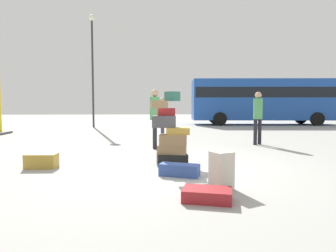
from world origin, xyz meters
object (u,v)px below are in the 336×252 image
Objects in this scene: suitcase_maroon_left_side at (207,195)px; person_tourist_with_camera at (162,115)px; person_bearded_onlooker at (258,113)px; suitcase_cream_foreground_near at (221,170)px; person_passerby_in_red at (155,113)px; parked_bus at (263,99)px; suitcase_tower at (171,136)px; suitcase_navy_behind_tower at (179,170)px; lamp_post at (92,56)px; suitcase_tan_foreground_far at (42,161)px.

suitcase_maroon_left_side is 7.23m from person_tourist_with_camera.
suitcase_cream_foreground_near is at bearing 34.13° from person_bearded_onlooker.
person_passerby_in_red is 0.18× the size of parked_bus.
suitcase_cream_foreground_near is at bearing -71.02° from suitcase_tower.
suitcase_tower is 0.99× the size of person_tourist_with_camera.
person_tourist_with_camera reaches higher than suitcase_navy_behind_tower.
suitcase_navy_behind_tower is 5.33m from person_bearded_onlooker.
suitcase_maroon_left_side is 0.37× the size of person_passerby_in_red.
person_passerby_in_red is at bearing 113.01° from suitcase_maroon_left_side.
suitcase_tower is 15.78m from parked_bus.
suitcase_cream_foreground_near is at bearing 12.91° from person_tourist_with_camera.
suitcase_navy_behind_tower is 14.15m from lamp_post.
parked_bus is at bearing 8.99° from lamp_post.
person_bearded_onlooker is at bearing 72.12° from person_tourist_with_camera.
suitcase_maroon_left_side is at bearing -109.55° from parked_bus.
person_bearded_onlooker is at bearing 99.46° from person_passerby_in_red.
parked_bus reaches higher than suitcase_navy_behind_tower.
suitcase_cream_foreground_near is 6.65m from person_tourist_with_camera.
lamp_post is at bearing -80.18° from person_bearded_onlooker.
suitcase_maroon_left_side is 0.71m from suitcase_cream_foreground_near.
person_passerby_in_red reaches higher than suitcase_tan_foreground_far.
suitcase_maroon_left_side is at bearing -144.58° from suitcase_cream_foreground_near.
parked_bus reaches higher than suitcase_cream_foreground_near.
person_bearded_onlooker reaches higher than suitcase_navy_behind_tower.
suitcase_navy_behind_tower is at bearing -85.58° from suitcase_tower.
suitcase_navy_behind_tower is 1.18× the size of suitcase_tan_foreground_far.
lamp_post is (-1.06, 11.98, 4.23)m from suitcase_tan_foreground_far.
person_tourist_with_camera is 0.90× the size of person_passerby_in_red.
person_passerby_in_red is at bearing -1.28° from person_tourist_with_camera.
suitcase_tan_foreground_far is 0.38× the size of person_tourist_with_camera.
suitcase_maroon_left_side is at bearing -83.06° from suitcase_tower.
suitcase_navy_behind_tower is 0.11× the size of lamp_post.
person_passerby_in_red is (2.47, 2.60, 0.93)m from suitcase_tan_foreground_far.
person_passerby_in_red reaches higher than suitcase_tower.
suitcase_tower is 2.20× the size of suitcase_navy_behind_tower.
person_passerby_in_red is (-0.36, 3.54, 0.97)m from suitcase_navy_behind_tower.
person_bearded_onlooker is at bearing 44.81° from suitcase_tower.
parked_bus reaches higher than person_passerby_in_red.
suitcase_navy_behind_tower is (-0.22, 1.44, 0.03)m from suitcase_maroon_left_side.
suitcase_tan_foreground_far is at bearing -175.66° from suitcase_navy_behind_tower.
parked_bus is 1.49× the size of lamp_post.
parked_bus is at bearing 147.73° from person_tourist_with_camera.
suitcase_cream_foreground_near is 0.36× the size of person_tourist_with_camera.
suitcase_tan_foreground_far is at bearing -178.36° from suitcase_tower.
suitcase_tower is 0.91× the size of person_bearded_onlooker.
suitcase_cream_foreground_near is (0.65, -1.88, -0.35)m from suitcase_tower.
suitcase_cream_foreground_near is 15.05m from lamp_post.
person_passerby_in_red is (-0.28, 2.52, 0.44)m from suitcase_tower.
suitcase_navy_behind_tower is at bearing 7.98° from person_tourist_with_camera.
person_tourist_with_camera reaches higher than suitcase_tan_foreground_far.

